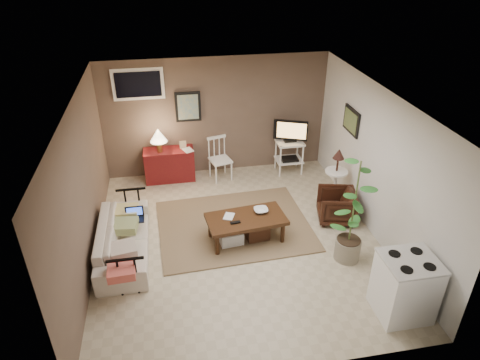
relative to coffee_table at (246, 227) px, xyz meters
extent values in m
plane|color=#C1B293|center=(-0.12, 0.03, -0.26)|extent=(5.00, 5.00, 0.00)
cube|color=black|center=(-0.67, 2.51, 1.19)|extent=(0.50, 0.03, 0.60)
cube|color=black|center=(2.10, 1.08, 1.26)|extent=(0.03, 0.60, 0.45)
cube|color=white|center=(-1.57, 2.51, 1.69)|extent=(0.96, 0.03, 0.60)
cube|color=#896C50|center=(-0.12, 0.43, -0.25)|extent=(2.64, 2.15, 0.02)
cube|color=#3C2010|center=(0.01, 0.00, 0.15)|extent=(1.31, 0.78, 0.06)
cylinder|color=#3C2010|center=(-0.50, -0.30, -0.07)|extent=(0.07, 0.07, 0.40)
cylinder|color=#3C2010|center=(0.57, -0.18, -0.07)|extent=(0.07, 0.07, 0.40)
cylinder|color=#3C2010|center=(-0.56, 0.18, -0.07)|extent=(0.07, 0.07, 0.40)
cylinder|color=#3C2010|center=(0.52, 0.30, -0.07)|extent=(0.07, 0.07, 0.40)
cube|color=black|center=(-0.19, -0.13, 0.20)|extent=(0.16, 0.07, 0.02)
cube|color=#452818|center=(0.20, 0.02, -0.12)|extent=(0.40, 0.35, 0.27)
cube|color=silver|center=(-0.25, -0.03, -0.14)|extent=(0.40, 0.35, 0.23)
imported|color=#EFE1CE|center=(-1.92, 0.01, 0.10)|extent=(0.55, 1.88, 0.74)
cube|color=black|center=(-1.74, 0.28, 0.16)|extent=(0.29, 0.20, 0.01)
cube|color=black|center=(-1.74, 0.38, 0.26)|extent=(0.29, 0.01, 0.18)
cube|color=blue|center=(-1.74, 0.38, 0.26)|extent=(0.24, 0.00, 0.14)
cube|color=maroon|center=(-1.13, 2.28, 0.06)|extent=(0.99, 0.44, 0.66)
cylinder|color=#A78940|center=(-1.29, 2.24, 0.50)|extent=(0.11, 0.11, 0.22)
cone|color=beige|center=(-1.29, 2.24, 0.74)|extent=(0.33, 0.33, 0.26)
cube|color=tan|center=(-0.83, 2.31, 0.47)|extent=(0.13, 0.02, 0.16)
cube|color=white|center=(-0.11, 2.13, 0.15)|extent=(0.48, 0.48, 0.04)
cylinder|color=white|center=(-0.23, 1.92, -0.07)|extent=(0.03, 0.03, 0.40)
cylinder|color=white|center=(0.10, 2.01, -0.07)|extent=(0.03, 0.03, 0.40)
cylinder|color=white|center=(-0.32, 2.25, -0.07)|extent=(0.03, 0.03, 0.40)
cylinder|color=white|center=(0.01, 2.33, -0.07)|extent=(0.03, 0.03, 0.40)
cube|color=white|center=(-0.16, 2.30, 0.58)|extent=(0.39, 0.14, 0.06)
cube|color=white|center=(1.34, 2.17, 0.41)|extent=(0.54, 0.44, 0.04)
cube|color=white|center=(1.34, 2.17, 0.01)|extent=(0.54, 0.44, 0.03)
cylinder|color=white|center=(1.11, 1.98, 0.08)|extent=(0.04, 0.04, 0.69)
cylinder|color=white|center=(1.58, 1.98, 0.08)|extent=(0.04, 0.04, 0.69)
cylinder|color=white|center=(1.11, 2.36, 0.08)|extent=(0.04, 0.04, 0.69)
cylinder|color=white|center=(1.58, 2.36, 0.08)|extent=(0.04, 0.04, 0.69)
cube|color=black|center=(1.34, 2.17, 0.45)|extent=(0.25, 0.14, 0.03)
cube|color=black|center=(1.34, 2.17, 0.68)|extent=(0.66, 0.31, 0.41)
cube|color=tan|center=(1.34, 2.17, 0.68)|extent=(0.55, 0.23, 0.33)
cube|color=black|center=(1.34, 2.12, 0.03)|extent=(0.34, 0.25, 0.10)
cylinder|color=white|center=(1.84, 0.85, -0.25)|extent=(0.29, 0.29, 0.03)
cylinder|color=white|center=(1.84, 0.85, 0.06)|extent=(0.06, 0.06, 0.62)
cylinder|color=white|center=(1.84, 0.85, 0.38)|extent=(0.41, 0.41, 0.03)
cylinder|color=black|center=(1.84, 0.85, 0.54)|extent=(0.04, 0.04, 0.27)
cone|color=#341A15|center=(1.84, 0.85, 0.74)|extent=(0.21, 0.21, 0.18)
imported|color=black|center=(1.66, 0.30, 0.05)|extent=(0.70, 0.73, 0.63)
cylinder|color=gray|center=(1.46, -0.72, -0.09)|extent=(0.39, 0.39, 0.34)
cylinder|color=#4C602D|center=(1.46, -0.72, 0.76)|extent=(0.03, 0.03, 1.34)
cube|color=white|center=(1.72, -1.88, 0.16)|extent=(0.66, 0.61, 0.85)
cube|color=silver|center=(1.72, -1.88, 0.60)|extent=(0.68, 0.63, 0.03)
cylinder|color=black|center=(1.57, -2.03, 0.62)|extent=(0.15, 0.15, 0.01)
cylinder|color=black|center=(1.87, -2.03, 0.62)|extent=(0.15, 0.15, 0.01)
cylinder|color=black|center=(1.57, -1.73, 0.62)|extent=(0.15, 0.15, 0.01)
cylinder|color=black|center=(1.87, -1.73, 0.62)|extent=(0.15, 0.15, 0.01)
imported|color=#3C2010|center=(0.28, 0.12, 0.30)|extent=(0.23, 0.06, 0.23)
imported|color=#3C2010|center=(-0.33, 0.09, 0.29)|extent=(0.15, 0.07, 0.21)
imported|color=#3C2010|center=(-0.83, 2.15, 0.51)|extent=(0.17, 0.08, 0.23)
camera|label=1|loc=(-1.09, -5.52, 4.08)|focal=32.00mm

